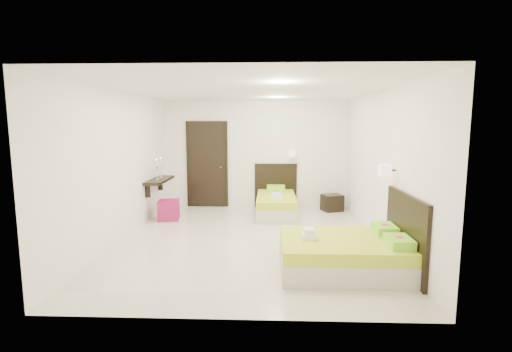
{
  "coord_description": "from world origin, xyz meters",
  "views": [
    {
      "loc": [
        0.35,
        -6.37,
        2.01
      ],
      "look_at": [
        0.1,
        0.3,
        1.1
      ],
      "focal_mm": 26.0,
      "sensor_mm": 36.0,
      "label": 1
    }
  ],
  "objects_px": {
    "bed_single": "(276,203)",
    "bed_double": "(349,252)",
    "nightstand": "(332,203)",
    "ottoman": "(169,210)"
  },
  "relations": [
    {
      "from": "bed_single",
      "to": "bed_double",
      "type": "xyz_separation_m",
      "value": [
        0.96,
        -3.31,
        -0.0
      ]
    },
    {
      "from": "bed_single",
      "to": "bed_double",
      "type": "distance_m",
      "value": 3.45
    },
    {
      "from": "nightstand",
      "to": "bed_single",
      "type": "bearing_deg",
      "value": 175.68
    },
    {
      "from": "bed_single",
      "to": "ottoman",
      "type": "relative_size",
      "value": 4.06
    },
    {
      "from": "bed_single",
      "to": "nightstand",
      "type": "bearing_deg",
      "value": 15.09
    },
    {
      "from": "bed_double",
      "to": "ottoman",
      "type": "distance_m",
      "value": 4.22
    },
    {
      "from": "ottoman",
      "to": "nightstand",
      "type": "bearing_deg",
      "value": 15.27
    },
    {
      "from": "nightstand",
      "to": "ottoman",
      "type": "relative_size",
      "value": 1.03
    },
    {
      "from": "bed_double",
      "to": "ottoman",
      "type": "xyz_separation_m",
      "value": [
        -3.27,
        2.67,
        -0.05
      ]
    },
    {
      "from": "bed_double",
      "to": "nightstand",
      "type": "distance_m",
      "value": 3.69
    }
  ]
}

